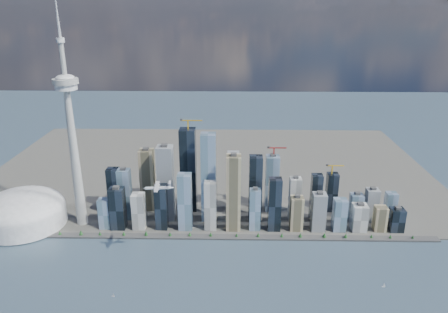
{
  "coord_description": "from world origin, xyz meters",
  "views": [
    {
      "loc": [
        70.27,
        -645.78,
        522.14
      ],
      "look_at": [
        51.88,
        260.0,
        198.51
      ],
      "focal_mm": 35.0,
      "sensor_mm": 36.0,
      "label": 1
    }
  ],
  "objects_px": {
    "sailboat_east": "(384,286)",
    "airplane": "(158,188)",
    "dome_stadium": "(23,211)",
    "sailboat_west": "(113,295)",
    "needle_tower": "(72,133)"
  },
  "relations": [
    {
      "from": "dome_stadium",
      "to": "sailboat_west",
      "type": "height_order",
      "value": "dome_stadium"
    },
    {
      "from": "dome_stadium",
      "to": "sailboat_west",
      "type": "xyz_separation_m",
      "value": [
        289.25,
        -269.23,
        -36.36
      ]
    },
    {
      "from": "needle_tower",
      "to": "sailboat_east",
      "type": "height_order",
      "value": "needle_tower"
    },
    {
      "from": "dome_stadium",
      "to": "sailboat_east",
      "type": "distance_m",
      "value": 838.29
    },
    {
      "from": "sailboat_east",
      "to": "airplane",
      "type": "bearing_deg",
      "value": 179.27
    },
    {
      "from": "needle_tower",
      "to": "sailboat_west",
      "type": "relative_size",
      "value": 57.38
    },
    {
      "from": "needle_tower",
      "to": "sailboat_east",
      "type": "distance_m",
      "value": 744.58
    },
    {
      "from": "needle_tower",
      "to": "sailboat_east",
      "type": "xyz_separation_m",
      "value": [
        665.44,
        -239.5,
        -232.87
      ]
    },
    {
      "from": "sailboat_west",
      "to": "airplane",
      "type": "bearing_deg",
      "value": 73.45
    },
    {
      "from": "needle_tower",
      "to": "dome_stadium",
      "type": "bearing_deg",
      "value": -175.91
    },
    {
      "from": "dome_stadium",
      "to": "airplane",
      "type": "relative_size",
      "value": 3.32
    },
    {
      "from": "needle_tower",
      "to": "dome_stadium",
      "type": "height_order",
      "value": "needle_tower"
    },
    {
      "from": "airplane",
      "to": "needle_tower",
      "type": "bearing_deg",
      "value": 137.27
    },
    {
      "from": "dome_stadium",
      "to": "sailboat_east",
      "type": "height_order",
      "value": "dome_stadium"
    },
    {
      "from": "airplane",
      "to": "sailboat_east",
      "type": "bearing_deg",
      "value": -13.2
    }
  ]
}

